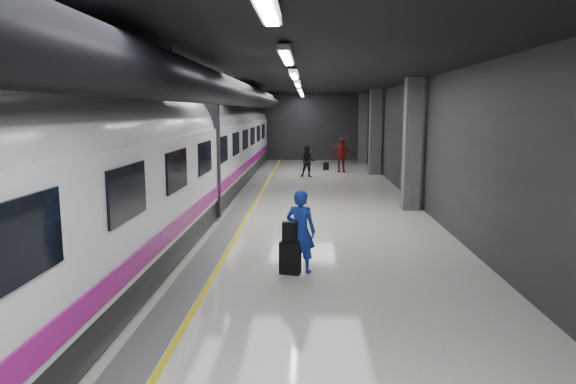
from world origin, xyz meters
TOP-DOWN VIEW (x-y plane):
  - ground at (0.00, 0.00)m, footprint 40.00×40.00m
  - platform_hall at (-0.29, 0.96)m, footprint 10.02×40.02m
  - train at (-3.25, -0.00)m, footprint 3.05×38.00m
  - traveler_main at (0.86, -5.16)m, footprint 0.75×0.61m
  - suitcase_main at (0.64, -5.29)m, footprint 0.48×0.36m
  - shoulder_bag at (0.63, -5.30)m, footprint 0.33×0.19m
  - traveler_far_a at (0.98, 10.70)m, footprint 0.84×0.67m
  - traveler_far_b at (2.84, 12.94)m, footprint 1.14×0.54m
  - suitcase_far at (2.04, 13.86)m, footprint 0.33×0.24m

SIDE VIEW (x-z plane):
  - ground at x=0.00m, z-range 0.00..0.00m
  - suitcase_far at x=2.04m, z-range 0.00..0.45m
  - suitcase_main at x=0.64m, z-range 0.00..0.69m
  - traveler_far_a at x=0.98m, z-range 0.00..1.63m
  - traveler_main at x=0.86m, z-range 0.00..1.77m
  - shoulder_bag at x=0.63m, z-range 0.69..1.11m
  - traveler_far_b at x=2.84m, z-range 0.00..1.90m
  - train at x=-3.25m, z-range 0.04..4.09m
  - platform_hall at x=-0.29m, z-range 1.28..5.79m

